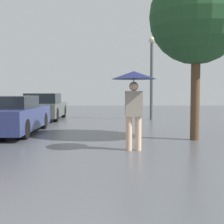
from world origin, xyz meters
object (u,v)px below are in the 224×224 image
(tree, at_px, (197,17))
(parked_car_farthest, at_px, (44,107))
(street_lamp, at_px, (152,70))
(pedestrian, at_px, (134,88))
(parked_car_middle, at_px, (11,116))

(tree, bearing_deg, parked_car_farthest, 130.20)
(tree, xyz_separation_m, street_lamp, (-0.32, 6.68, -0.99))
(pedestrian, xyz_separation_m, tree, (1.88, 1.58, 1.99))
(parked_car_middle, height_order, tree, tree)
(parked_car_farthest, xyz_separation_m, street_lamp, (5.36, -0.04, 1.86))
(parked_car_farthest, bearing_deg, pedestrian, -65.41)
(pedestrian, xyz_separation_m, parked_car_middle, (-3.80, 3.07, -0.88))
(pedestrian, relative_size, street_lamp, 0.45)
(parked_car_farthest, height_order, street_lamp, street_lamp)
(parked_car_farthest, relative_size, street_lamp, 1.00)
(street_lamp, bearing_deg, pedestrian, -100.71)
(pedestrian, xyz_separation_m, street_lamp, (1.56, 8.26, 1.00))
(parked_car_farthest, height_order, tree, tree)
(parked_car_middle, distance_m, tree, 6.53)
(pedestrian, distance_m, parked_car_middle, 4.96)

